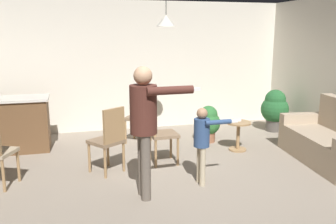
{
  "coord_description": "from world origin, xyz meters",
  "views": [
    {
      "loc": [
        -1.43,
        -4.52,
        2.05
      ],
      "look_at": [
        -0.18,
        0.14,
        1.0
      ],
      "focal_mm": 39.11,
      "sensor_mm": 36.0,
      "label": 1
    }
  ],
  "objects": [
    {
      "name": "ceiling_light_pendant",
      "position": [
        0.2,
        1.69,
        2.25
      ],
      "size": [
        0.32,
        0.32,
        0.55
      ],
      "color": "silver"
    },
    {
      "name": "spare_remote_on_table",
      "position": [
        1.37,
        1.22,
        0.54
      ],
      "size": [
        0.13,
        0.06,
        0.04
      ],
      "primitive_type": "cube",
      "rotation": [
        0.0,
        0.0,
        1.38
      ],
      "color": "white",
      "rests_on": "side_table_by_couch"
    },
    {
      "name": "dining_chair_by_counter",
      "position": [
        -0.13,
        0.88,
        0.55
      ],
      "size": [
        0.44,
        0.44,
        1.0
      ],
      "rotation": [
        0.0,
        0.0,
        4.75
      ],
      "color": "#99754C",
      "rests_on": "ground"
    },
    {
      "name": "side_table_by_couch",
      "position": [
        1.37,
        1.17,
        0.33
      ],
      "size": [
        0.44,
        0.44,
        0.52
      ],
      "color": "#99754C",
      "rests_on": "ground"
    },
    {
      "name": "kitchen_counter",
      "position": [
        -2.45,
        2.17,
        0.48
      ],
      "size": [
        1.26,
        0.66,
        0.95
      ],
      "color": "brown",
      "rests_on": "ground"
    },
    {
      "name": "dining_chair_spare",
      "position": [
        -0.93,
        0.67,
        0.55
      ],
      "size": [
        0.58,
        0.58,
        1.0
      ],
      "rotation": [
        0.0,
        0.0,
        0.61
      ],
      "color": "#99754C",
      "rests_on": "ground"
    },
    {
      "name": "potted_plant_corner",
      "position": [
        1.06,
        1.8,
        0.39
      ],
      "size": [
        0.46,
        0.46,
        0.7
      ],
      "color": "brown",
      "rests_on": "ground"
    },
    {
      "name": "potted_plant_by_wall",
      "position": [
        2.7,
        2.18,
        0.49
      ],
      "size": [
        0.58,
        0.58,
        0.89
      ],
      "color": "#4C4742",
      "rests_on": "ground"
    },
    {
      "name": "person_child",
      "position": [
        0.24,
        -0.06,
        0.67
      ],
      "size": [
        0.57,
        0.31,
        1.07
      ],
      "rotation": [
        0.0,
        0.0,
        -1.54
      ],
      "color": "tan",
      "rests_on": "ground"
    },
    {
      "name": "ground",
      "position": [
        0.0,
        0.0,
        0.0
      ],
      "size": [
        7.68,
        7.68,
        0.0
      ],
      "primitive_type": "plane",
      "color": "gray"
    },
    {
      "name": "couch_floral",
      "position": [
        2.57,
        0.24,
        0.33
      ],
      "size": [
        1.04,
        1.88,
        1.0
      ],
      "rotation": [
        0.0,
        0.0,
        1.46
      ],
      "color": "tan",
      "rests_on": "ground"
    },
    {
      "name": "wall_back",
      "position": [
        0.0,
        3.2,
        1.35
      ],
      "size": [
        6.4,
        0.1,
        2.7
      ],
      "primitive_type": "cube",
      "color": "silver",
      "rests_on": "ground"
    },
    {
      "name": "dining_chair_near_wall",
      "position": [
        -0.18,
        2.08,
        0.55
      ],
      "size": [
        0.59,
        0.59,
        1.0
      ],
      "rotation": [
        0.0,
        0.0,
        0.94
      ],
      "color": "#99754C",
      "rests_on": "ground"
    },
    {
      "name": "person_adult",
      "position": [
        -0.58,
        -0.26,
        1.03
      ],
      "size": [
        0.83,
        0.48,
        1.66
      ],
      "rotation": [
        0.0,
        0.0,
        -1.53
      ],
      "color": "#60564C",
      "rests_on": "ground"
    }
  ]
}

